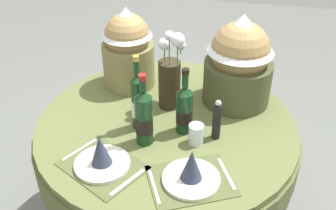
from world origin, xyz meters
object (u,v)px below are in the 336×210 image
at_px(flower_vase, 170,77).
at_px(tumbler_near_left, 196,134).
at_px(gift_tub_back_left, 128,45).
at_px(wine_bottle_left, 138,102).
at_px(wine_bottle_right, 144,117).
at_px(pepper_mill, 217,120).
at_px(dining_table, 167,142).
at_px(place_setting_right, 191,173).
at_px(gift_tub_back_right, 240,58).
at_px(wine_bottle_centre, 184,109).
at_px(place_setting_left, 102,158).

xyz_separation_m(flower_vase, tumbler_near_left, (0.18, -0.28, -0.13)).
relative_size(tumbler_near_left, gift_tub_back_left, 0.22).
bearing_deg(wine_bottle_left, flower_vase, 62.81).
xyz_separation_m(wine_bottle_right, gift_tub_back_left, (-0.22, 0.49, 0.10)).
xyz_separation_m(flower_vase, pepper_mill, (0.27, -0.21, -0.08)).
xyz_separation_m(dining_table, wine_bottle_right, (-0.07, -0.17, 0.27)).
bearing_deg(pepper_mill, dining_table, 164.85).
bearing_deg(place_setting_right, gift_tub_back_right, 78.80).
relative_size(dining_table, wine_bottle_centre, 3.91).
bearing_deg(place_setting_right, pepper_mill, 78.17).
height_order(tumbler_near_left, gift_tub_back_right, gift_tub_back_right).
distance_m(place_setting_left, wine_bottle_right, 0.26).
distance_m(place_setting_left, wine_bottle_left, 0.33).
xyz_separation_m(wine_bottle_right, gift_tub_back_right, (0.38, 0.45, 0.11)).
distance_m(flower_vase, pepper_mill, 0.35).
distance_m(flower_vase, wine_bottle_centre, 0.23).
xyz_separation_m(wine_bottle_right, pepper_mill, (0.32, 0.10, -0.04)).
bearing_deg(wine_bottle_centre, dining_table, 153.14).
distance_m(wine_bottle_left, pepper_mill, 0.38).
relative_size(place_setting_right, wine_bottle_left, 1.09).
bearing_deg(wine_bottle_left, gift_tub_back_right, 37.68).
relative_size(place_setting_left, wine_bottle_right, 1.18).
bearing_deg(place_setting_left, wine_bottle_left, 75.77).
bearing_deg(wine_bottle_centre, gift_tub_back_left, 136.17).
bearing_deg(wine_bottle_right, pepper_mill, 17.86).
height_order(wine_bottle_left, wine_bottle_right, wine_bottle_left).
height_order(wine_bottle_left, wine_bottle_centre, wine_bottle_left).
height_order(dining_table, wine_bottle_left, wine_bottle_left).
bearing_deg(flower_vase, tumbler_near_left, -56.64).
xyz_separation_m(place_setting_left, wine_bottle_left, (0.08, 0.31, 0.10)).
height_order(wine_bottle_right, tumbler_near_left, wine_bottle_right).
relative_size(flower_vase, wine_bottle_right, 1.22).
bearing_deg(wine_bottle_left, dining_table, 27.63).
distance_m(wine_bottle_left, gift_tub_back_right, 0.56).
relative_size(place_setting_right, pepper_mill, 2.02).
height_order(place_setting_left, pepper_mill, pepper_mill).
bearing_deg(flower_vase, wine_bottle_right, -99.16).
bearing_deg(place_setting_right, wine_bottle_centre, 105.50).
bearing_deg(tumbler_near_left, wine_bottle_left, 167.54).
distance_m(wine_bottle_centre, gift_tub_back_right, 0.41).
bearing_deg(flower_vase, pepper_mill, -38.93).
distance_m(wine_bottle_centre, tumbler_near_left, 0.13).
xyz_separation_m(tumbler_near_left, gift_tub_back_left, (-0.45, 0.45, 0.19)).
distance_m(gift_tub_back_left, gift_tub_back_right, 0.61).
height_order(place_setting_left, gift_tub_back_right, gift_tub_back_right).
bearing_deg(dining_table, gift_tub_back_right, 41.00).
distance_m(flower_vase, wine_bottle_right, 0.32).
distance_m(place_setting_right, gift_tub_back_left, 0.86).
distance_m(place_setting_left, gift_tub_back_right, 0.85).
bearing_deg(gift_tub_back_left, wine_bottle_centre, -43.83).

